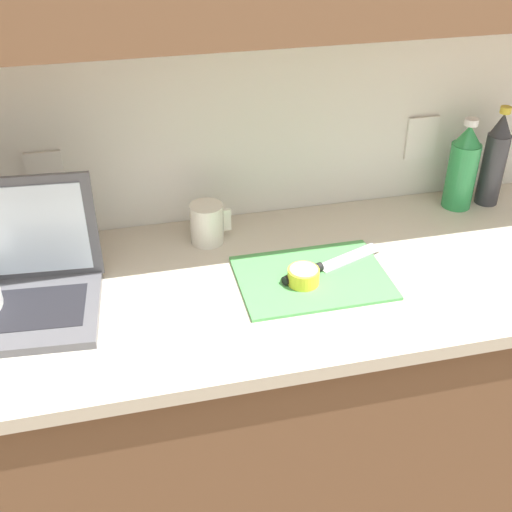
{
  "coord_description": "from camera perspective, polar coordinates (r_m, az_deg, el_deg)",
  "views": [
    {
      "loc": [
        -0.62,
        -1.2,
        1.76
      ],
      "look_at": [
        -0.34,
        -0.01,
        0.96
      ],
      "focal_mm": 45.0,
      "sensor_mm": 36.0,
      "label": 1
    }
  ],
  "objects": [
    {
      "name": "lemon_half_cut",
      "position": [
        1.49,
        4.23,
        -1.78
      ],
      "size": [
        0.07,
        0.07,
        0.04
      ],
      "color": "yellow",
      "rests_on": "cutting_board"
    },
    {
      "name": "counter_unit",
      "position": [
        1.89,
        10.68,
        -11.34
      ],
      "size": [
        2.42,
        0.64,
        0.88
      ],
      "color": "brown",
      "rests_on": "ground_plane"
    },
    {
      "name": "ground_plane",
      "position": [
        2.22,
        8.91,
        -19.79
      ],
      "size": [
        12.0,
        12.0,
        0.0
      ],
      "primitive_type": "plane",
      "color": "brown",
      "rests_on": "ground"
    },
    {
      "name": "bottle_oil_tall",
      "position": [
        1.87,
        17.89,
        7.5
      ],
      "size": [
        0.08,
        0.08,
        0.26
      ],
      "color": "#2D934C",
      "rests_on": "counter_unit"
    },
    {
      "name": "measuring_cup",
      "position": [
        1.64,
        -4.36,
        2.9
      ],
      "size": [
        0.11,
        0.09,
        0.11
      ],
      "color": "silver",
      "rests_on": "counter_unit"
    },
    {
      "name": "laptop",
      "position": [
        1.5,
        -20.2,
        -1.96
      ],
      "size": [
        0.36,
        0.29,
        0.28
      ],
      "rotation": [
        0.0,
        0.0,
        -0.08
      ],
      "color": "#515156",
      "rests_on": "counter_unit"
    },
    {
      "name": "cutting_board",
      "position": [
        1.53,
        5.03,
        -1.93
      ],
      "size": [
        0.35,
        0.26,
        0.01
      ],
      "primitive_type": "cube",
      "color": "#4C9E51",
      "rests_on": "counter_unit"
    },
    {
      "name": "bottle_green_soda",
      "position": [
        1.91,
        20.43,
        7.98
      ],
      "size": [
        0.06,
        0.06,
        0.28
      ],
      "color": "#333338",
      "rests_on": "counter_unit"
    },
    {
      "name": "knife",
      "position": [
        1.54,
        5.35,
        -1.17
      ],
      "size": [
        0.28,
        0.13,
        0.02
      ],
      "rotation": [
        0.0,
        0.0,
        0.37
      ],
      "color": "silver",
      "rests_on": "cutting_board"
    }
  ]
}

